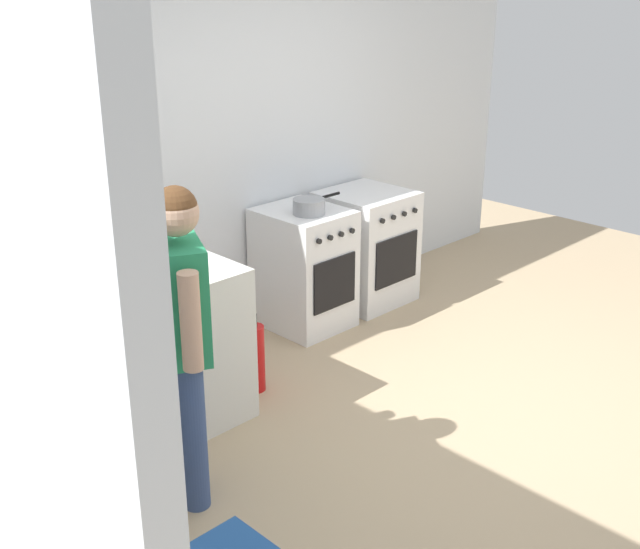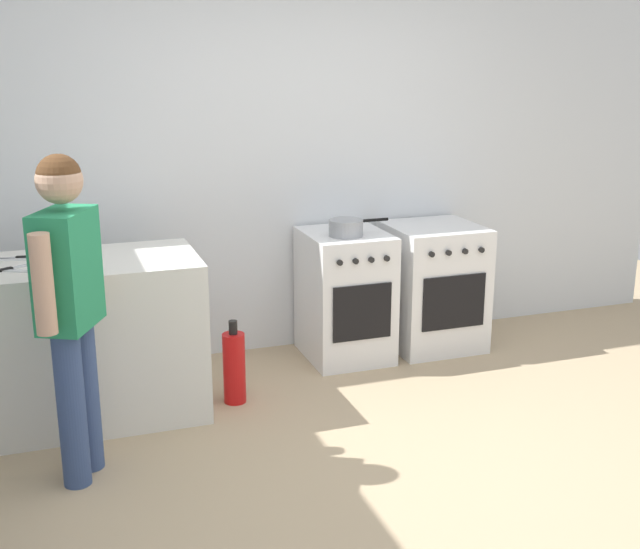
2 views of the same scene
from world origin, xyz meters
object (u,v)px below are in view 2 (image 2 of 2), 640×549
Objects in this scene: knife_chef at (10,258)px; oven_right at (433,286)px; fire_extinguisher at (234,367)px; knife_bread at (23,259)px; knife_carving at (35,271)px; knife_utility at (13,268)px; pot at (346,228)px; person at (69,294)px; oven_left at (345,295)px.

oven_right is at bearing 4.52° from knife_chef.
knife_bread is at bearing 168.60° from fire_extinguisher.
knife_carving is 0.62× the size of fire_extinguisher.
knife_carving is 0.29m from knife_bread.
knife_chef is at bearing 111.02° from knife_carving.
oven_right is 3.70× the size of knife_utility.
knife_carving is at bearing -176.31° from fire_extinguisher.
pot is 0.80× the size of fire_extinguisher.
person is 3.11× the size of fire_extinguisher.
oven_right is 2.73× the size of knife_chef.
person is (0.27, -0.85, 0.01)m from knife_chef.
knife_bread is at bearing 75.54° from knife_utility.
oven_left and oven_right have the same top height.
knife_chef is (-2.00, -0.12, 0.00)m from pot.
oven_left is 1.00× the size of oven_right.
pot is 1.15× the size of knife_bread.
fire_extinguisher is (-1.52, -0.48, -0.21)m from oven_right.
knife_carving and knife_chef have the same top height.
pot is 0.26× the size of person.
knife_carving is at bearing -164.02° from oven_left.
knife_bread is at bearing -34.84° from knife_chef.
knife_bread reaches higher than oven_left.
pot is 1.15m from fire_extinguisher.
knife_chef is (-2.03, -0.21, 0.48)m from oven_left.
pot is 1.29× the size of knife_carving.
oven_left is 1.01m from fire_extinguisher.
person is (0.21, -0.81, 0.01)m from knife_bread.
person reaches higher than oven_right.
oven_left is 2.11m from knife_utility.
oven_right is at bearing 0.00° from oven_left.
oven_right is at bearing 9.37° from knife_utility.
knife_utility is (-2.66, -0.44, 0.48)m from oven_right.
knife_carving is 0.54m from person.
oven_right is 2.67m from knife_bread.
pot is (-0.68, -0.09, 0.48)m from oven_right.
person reaches higher than fire_extinguisher.
oven_left is 2.03m from knife_carving.
oven_left is 2.14× the size of pot.
knife_carving is at bearing -77.79° from knife_bread.
pot is 1.98m from person.
knife_utility and knife_chef have the same top height.
knife_carving reaches higher than fire_extinguisher.
oven_right is 2.75× the size of knife_carving.
pot reaches higher than knife_bread.
person reaches higher than knife_carving.
fire_extinguisher is at bearing -12.94° from knife_chef.
fire_extinguisher is at bearing 33.39° from person.
oven_right is 0.83m from pot.
person is at bearing -72.24° from knife_chef.
knife_carving is (-1.87, -0.45, 0.00)m from pot.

